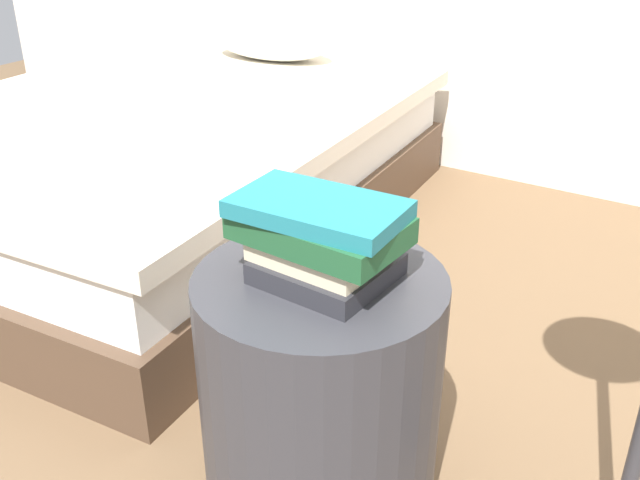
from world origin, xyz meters
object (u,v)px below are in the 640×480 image
object	(u,v)px
book_cream	(319,251)
book_forest	(319,227)
book_charcoal	(327,268)
book_teal	(320,209)
bed	(164,162)
side_table	(320,394)

from	to	relation	value
book_cream	book_forest	xyz separation A→B (m)	(-0.01, 0.01, 0.04)
book_forest	book_cream	bearing A→B (deg)	-55.65
book_charcoal	book_teal	world-z (taller)	book_teal
bed	book_teal	xyz separation A→B (m)	(1.24, -0.87, 0.44)
bed	side_table	bearing A→B (deg)	-39.22
bed	book_charcoal	bearing A→B (deg)	-38.76
book_teal	bed	bearing A→B (deg)	142.94
book_forest	side_table	bearing A→B (deg)	-37.19
side_table	book_teal	distance (m)	0.41
book_cream	book_teal	world-z (taller)	book_teal
bed	book_teal	size ratio (longest dim) A/B	7.11
side_table	book_forest	xyz separation A→B (m)	(-0.00, 0.00, 0.37)
bed	side_table	size ratio (longest dim) A/B	3.95
bed	book_cream	xyz separation A→B (m)	(1.24, -0.87, 0.36)
book_cream	book_forest	bearing A→B (deg)	124.34
book_forest	book_teal	xyz separation A→B (m)	(0.01, -0.01, 0.04)
book_teal	book_charcoal	bearing A→B (deg)	64.16
book_charcoal	book_forest	xyz separation A→B (m)	(-0.01, -0.00, 0.08)
book_forest	book_teal	size ratio (longest dim) A/B	0.99
bed	book_charcoal	size ratio (longest dim) A/B	9.57
bed	book_teal	bearing A→B (deg)	-39.34
bed	book_cream	world-z (taller)	bed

